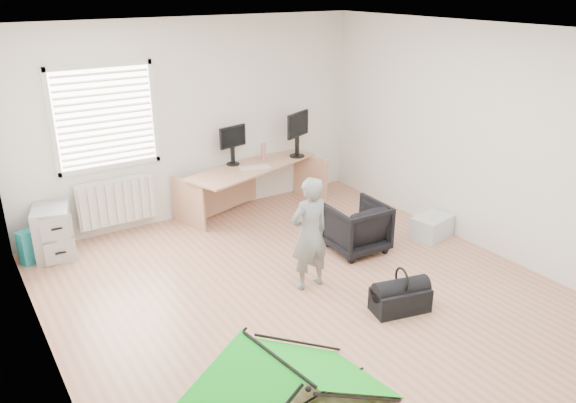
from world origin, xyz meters
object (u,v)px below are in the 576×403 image
duffel_bag (400,300)px  kite (278,390)px  desk (253,188)px  person (309,234)px  monitor_left (233,151)px  thermos (263,152)px  office_chair (356,227)px  storage_crate (432,227)px  filing_cabinet (53,232)px  monitor_right (297,140)px

duffel_bag → kite: bearing=-147.6°
desk → person: person is taller
monitor_left → thermos: 0.47m
duffel_bag → office_chair: bearing=82.9°
monitor_left → kite: size_ratio=0.23×
monitor_left → duffel_bag: bearing=-98.4°
kite → storage_crate: bearing=19.3°
desk → office_chair: desk is taller
duffel_bag → desk: bearing=102.3°
monitor_left → kite: bearing=-124.5°
filing_cabinet → person: 3.14m
monitor_right → thermos: monitor_right is taller
monitor_right → duffel_bag: bearing=-129.0°
monitor_right → kite: 4.65m
office_chair → thermos: bearing=-81.4°
desk → office_chair: (0.44, -1.78, -0.04)m
storage_crate → monitor_left: bearing=128.3°
filing_cabinet → monitor_right: (3.48, -0.04, 0.62)m
filing_cabinet → thermos: bearing=16.4°
monitor_right → duffel_bag: 3.32m
thermos → office_chair: size_ratio=0.37×
office_chair → filing_cabinet: bearing=-27.3°
monitor_right → office_chair: (-0.32, -1.79, -0.63)m
monitor_right → filing_cabinet: bearing=155.0°
filing_cabinet → kite: bearing=-62.8°
office_chair → storage_crate: 1.12m
monitor_right → thermos: 0.54m
kite → duffel_bag: 1.97m
filing_cabinet → monitor_left: size_ratio=1.47×
person → storage_crate: person is taller
filing_cabinet → kite: 3.88m
office_chair → duffel_bag: (-0.49, -1.33, -0.18)m
desk → monitor_right: bearing=-16.5°
storage_crate → duffel_bag: storage_crate is taller
desk → monitor_left: 0.62m
monitor_right → duffel_bag: size_ratio=0.89×
monitor_right → storage_crate: size_ratio=1.00×
person → storage_crate: bearing=-175.1°
office_chair → duffel_bag: office_chair is taller
kite → monitor_right: bearing=47.3°
desk → monitor_left: size_ratio=4.72×
storage_crate → person: bearing=-175.2°
filing_cabinet → office_chair: (3.16, -1.83, -0.01)m
kite → thermos: bearing=53.5°
person → duffel_bag: person is taller
office_chair → storage_crate: office_chair is taller
duffel_bag → filing_cabinet: bearing=143.5°
thermos → duffel_bag: thermos is taller
kite → duffel_bag: size_ratio=3.28×
thermos → monitor_left: bearing=172.2°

